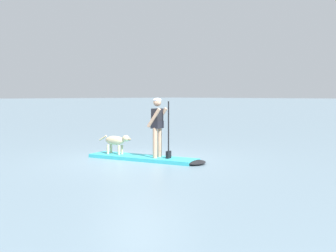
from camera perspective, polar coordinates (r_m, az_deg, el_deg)
The scene contains 4 objects.
ground_plane at distance 11.74m, azimuth -3.53°, elevation -4.64°, with size 400.00×400.00×0.00m, color slate.
paddleboard at distance 11.62m, azimuth -2.57°, elevation -4.48°, with size 3.56×1.78×0.10m.
person_paddler at distance 11.37m, azimuth -1.41°, elevation 0.40°, with size 0.67×0.58×1.64m.
dog at distance 12.16m, azimuth -7.11°, elevation -2.06°, with size 1.08×0.43×0.57m.
Camera 1 is at (8.84, -7.50, 1.82)m, focal length 44.40 mm.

